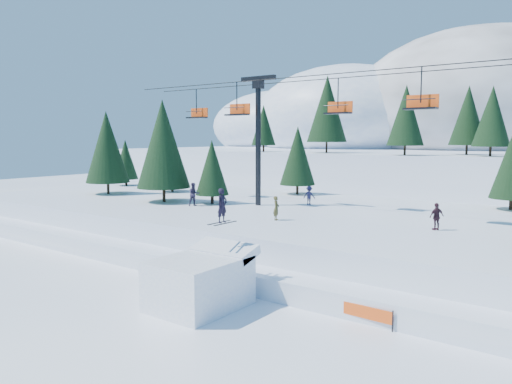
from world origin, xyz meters
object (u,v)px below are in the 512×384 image
Objects in this scene: banner_near at (362,312)px; jump_kicker at (201,280)px; chairlift at (387,117)px; banner_far at (479,335)px.

jump_kicker is at bearing -160.54° from banner_near.
chairlift is 16.10× the size of banner_near.
jump_kicker reaches higher than banner_far.
banner_near is 1.00× the size of banner_far.
banner_near is (7.04, 2.49, -0.74)m from jump_kicker.
banner_far is at bearing -54.80° from chairlift.
banner_near is 4.65m from banner_far.
jump_kicker is 1.93× the size of banner_near.
chairlift reaches higher than banner_far.
chairlift is at bearing 80.34° from jump_kicker.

